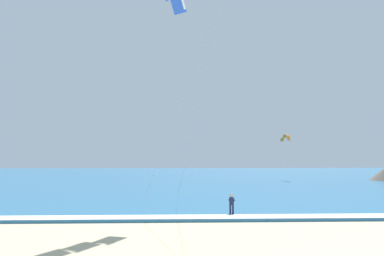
{
  "coord_description": "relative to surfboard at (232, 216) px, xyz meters",
  "views": [
    {
      "loc": [
        -9.22,
        -13.91,
        4.44
      ],
      "look_at": [
        -8.05,
        16.02,
        6.75
      ],
      "focal_mm": 35.21,
      "sensor_mm": 36.0,
      "label": 1
    }
  ],
  "objects": [
    {
      "name": "kitesurfer",
      "position": [
        0.0,
        0.02,
        0.91
      ],
      "size": [
        0.58,
        0.58,
        1.69
      ],
      "color": "#191E38",
      "rests_on": "ground"
    },
    {
      "name": "surf_foam",
      "position": [
        5.15,
        -1.41,
        0.19
      ],
      "size": [
        200.0,
        1.86,
        0.04
      ],
      "primitive_type": "cube",
      "color": "white",
      "rests_on": "sea"
    },
    {
      "name": "kite_distant",
      "position": [
        16.46,
        42.04,
        8.22
      ],
      "size": [
        1.24,
        3.91,
        1.41
      ],
      "color": "orange"
    },
    {
      "name": "sea",
      "position": [
        5.15,
        57.59,
        0.07
      ],
      "size": [
        200.0,
        120.0,
        0.2
      ],
      "primitive_type": "cube",
      "color": "teal",
      "rests_on": "ground"
    },
    {
      "name": "surfboard",
      "position": [
        0.0,
        0.0,
        0.0
      ],
      "size": [
        0.69,
        1.46,
        0.09
      ],
      "color": "yellow",
      "rests_on": "ground"
    }
  ]
}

